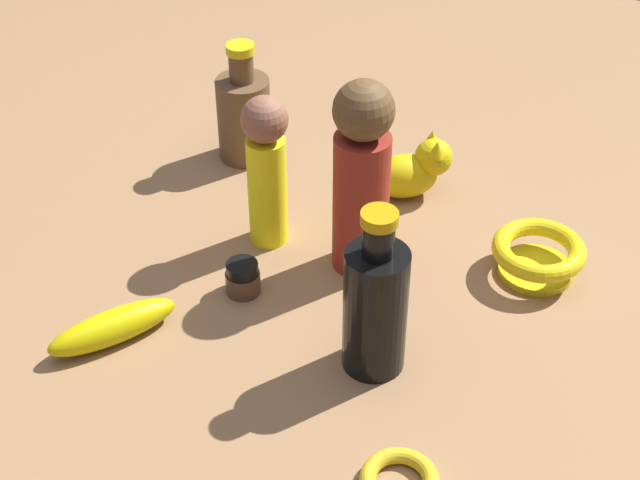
% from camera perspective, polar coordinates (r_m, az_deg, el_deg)
% --- Properties ---
extents(ground, '(2.00, 2.00, 0.00)m').
position_cam_1_polar(ground, '(1.21, 0.00, -2.54)').
color(ground, '#936D47').
extents(bottle_tall, '(0.07, 0.07, 0.21)m').
position_cam_1_polar(bottle_tall, '(1.05, 3.25, -3.78)').
color(bottle_tall, black).
rests_on(bottle_tall, ground).
extents(person_figure_adult, '(0.07, 0.07, 0.21)m').
position_cam_1_polar(person_figure_adult, '(1.21, -3.14, 4.30)').
color(person_figure_adult, '#F6F317').
rests_on(person_figure_adult, ground).
extents(cat_figurine, '(0.11, 0.10, 0.09)m').
position_cam_1_polar(cat_figurine, '(1.34, 5.43, 4.10)').
color(cat_figurine, gold).
rests_on(cat_figurine, ground).
extents(bowl, '(0.12, 0.12, 0.05)m').
position_cam_1_polar(bowl, '(1.23, 12.57, -0.82)').
color(bowl, gold).
rests_on(bowl, ground).
extents(bottle_short, '(0.08, 0.08, 0.18)m').
position_cam_1_polar(bottle_short, '(1.41, -4.46, 7.33)').
color(bottle_short, brown).
rests_on(bottle_short, ground).
extents(person_figure_child, '(0.07, 0.07, 0.26)m').
position_cam_1_polar(person_figure_child, '(1.16, 2.44, 3.73)').
color(person_figure_child, maroon).
rests_on(person_figure_child, ground).
extents(nail_polish_jar, '(0.04, 0.04, 0.04)m').
position_cam_1_polar(nail_polish_jar, '(1.19, -4.52, -2.21)').
color(nail_polish_jar, brown).
rests_on(nail_polish_jar, ground).
extents(banana, '(0.12, 0.15, 0.04)m').
position_cam_1_polar(banana, '(1.14, -11.98, -4.97)').
color(banana, '#CCC208').
rests_on(banana, ground).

